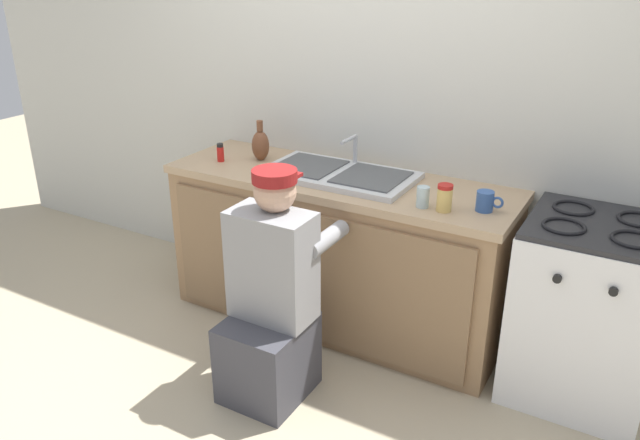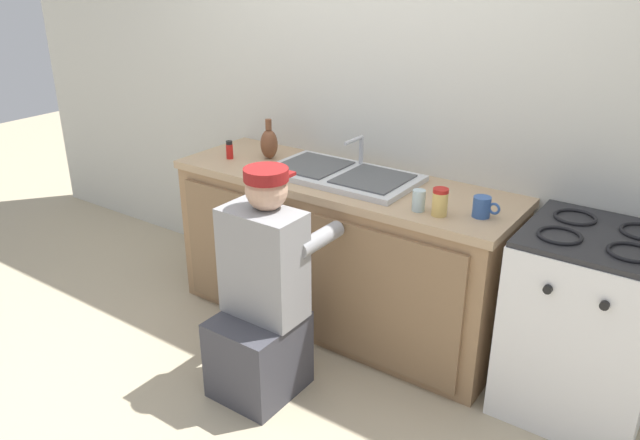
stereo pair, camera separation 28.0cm
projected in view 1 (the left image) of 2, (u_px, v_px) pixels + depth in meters
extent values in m
plane|color=tan|center=(311.00, 343.00, 3.41)|extent=(12.00, 12.00, 0.00)
cube|color=silver|center=(369.00, 93.00, 3.44)|extent=(6.00, 0.10, 2.50)
cube|color=#997551|center=(338.00, 254.00, 3.49)|extent=(1.87, 0.60, 0.82)
cube|color=#866747|center=(240.00, 258.00, 3.44)|extent=(0.82, 0.02, 0.72)
cube|color=#866747|center=(388.00, 299.00, 3.03)|extent=(0.82, 0.02, 0.72)
cube|color=tan|center=(339.00, 181.00, 3.32)|extent=(1.91, 0.62, 0.04)
cube|color=silver|center=(339.00, 175.00, 3.30)|extent=(0.80, 0.44, 0.03)
cube|color=#4C4F51|center=(308.00, 166.00, 3.38)|extent=(0.33, 0.35, 0.01)
cube|color=#4C4F51|center=(371.00, 177.00, 3.21)|extent=(0.33, 0.35, 0.01)
cylinder|color=#B7BABF|center=(355.00, 152.00, 3.42)|extent=(0.02, 0.02, 0.18)
cylinder|color=#B7BABF|center=(349.00, 139.00, 3.33)|extent=(0.02, 0.16, 0.02)
cube|color=white|center=(585.00, 313.00, 2.89)|extent=(0.61, 0.60, 0.85)
cube|color=#262628|center=(601.00, 227.00, 2.72)|extent=(0.60, 0.59, 0.02)
torus|color=black|center=(564.00, 226.00, 2.68)|extent=(0.19, 0.19, 0.02)
torus|color=black|center=(634.00, 239.00, 2.55)|extent=(0.19, 0.19, 0.02)
torus|color=black|center=(573.00, 208.00, 2.87)|extent=(0.19, 0.19, 0.02)
torus|color=black|center=(639.00, 220.00, 2.74)|extent=(0.19, 0.19, 0.02)
cylinder|color=black|center=(557.00, 279.00, 2.57)|extent=(0.04, 0.02, 0.04)
cylinder|color=black|center=(613.00, 292.00, 2.47)|extent=(0.04, 0.02, 0.04)
cube|color=#3F3F47|center=(268.00, 357.00, 2.95)|extent=(0.36, 0.40, 0.40)
cube|color=gray|center=(272.00, 266.00, 2.82)|extent=(0.38, 0.22, 0.52)
sphere|color=tan|center=(275.00, 191.00, 2.71)|extent=(0.19, 0.19, 0.19)
cylinder|color=maroon|center=(274.00, 176.00, 2.69)|extent=(0.20, 0.20, 0.06)
cube|color=maroon|center=(285.00, 174.00, 2.76)|extent=(0.13, 0.09, 0.02)
cylinder|color=gray|center=(265.00, 224.00, 3.02)|extent=(0.08, 0.30, 0.08)
cylinder|color=gray|center=(327.00, 239.00, 2.86)|extent=(0.08, 0.30, 0.08)
cylinder|color=#335699|center=(485.00, 201.00, 2.86)|extent=(0.08, 0.08, 0.09)
torus|color=#335699|center=(498.00, 202.00, 2.83)|extent=(0.06, 0.01, 0.06)
cylinder|color=#ADC6CC|center=(423.00, 197.00, 2.90)|extent=(0.06, 0.06, 0.10)
ellipsoid|color=brown|center=(261.00, 146.00, 3.55)|extent=(0.10, 0.10, 0.17)
cylinder|color=brown|center=(260.00, 126.00, 3.51)|extent=(0.04, 0.04, 0.06)
cylinder|color=red|center=(220.00, 154.00, 3.55)|extent=(0.04, 0.04, 0.08)
cylinder|color=black|center=(220.00, 145.00, 3.53)|extent=(0.04, 0.04, 0.02)
cylinder|color=#DBB760|center=(444.00, 200.00, 2.85)|extent=(0.07, 0.07, 0.11)
cylinder|color=#B21E19|center=(446.00, 187.00, 2.83)|extent=(0.07, 0.07, 0.02)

